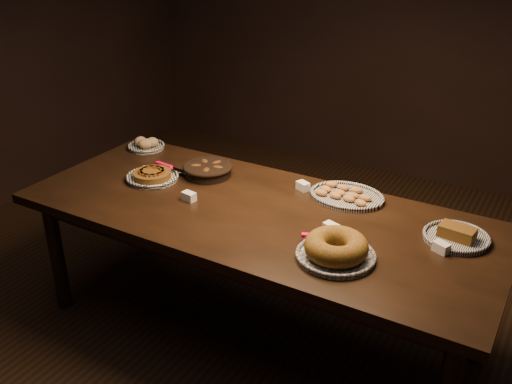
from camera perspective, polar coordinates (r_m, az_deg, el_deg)
The scene contains 9 objects.
ground at distance 3.25m, azimuth 0.01°, elevation -13.59°, with size 5.00×5.00×0.00m, color black.
buffet_table at distance 2.87m, azimuth 0.01°, elevation -3.09°, with size 2.40×1.00×0.75m.
apple_tart_plate at distance 3.21m, azimuth -10.30°, elevation 1.61°, with size 0.32×0.30×0.06m.
madeleine_platter at distance 2.98m, azimuth 8.98°, elevation -0.33°, with size 0.38×0.31×0.04m.
bundt_cake_plate at distance 2.45m, azimuth 8.00°, elevation -5.67°, with size 0.37×0.35×0.11m.
croissant_basket at distance 3.21m, azimuth -4.83°, elevation 2.31°, with size 0.33×0.33×0.07m.
bread_roll_plate at distance 3.65m, azimuth -10.93°, elevation 4.69°, with size 0.23×0.23×0.07m.
loaf_plate at distance 2.72m, azimuth 19.41°, elevation -4.17°, with size 0.30×0.30×0.07m.
tent_cards at distance 2.85m, azimuth 1.81°, elevation -1.11°, with size 1.72×0.47×0.04m.
Camera 1 is at (1.27, -2.17, 2.06)m, focal length 40.00 mm.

